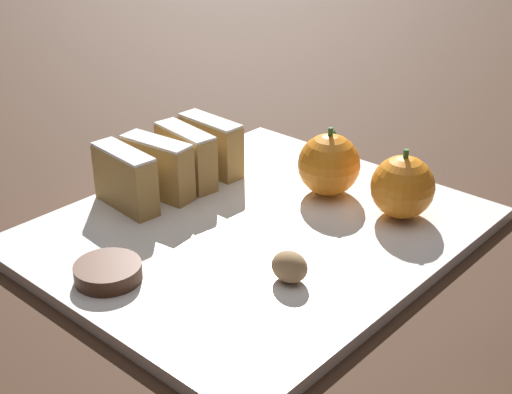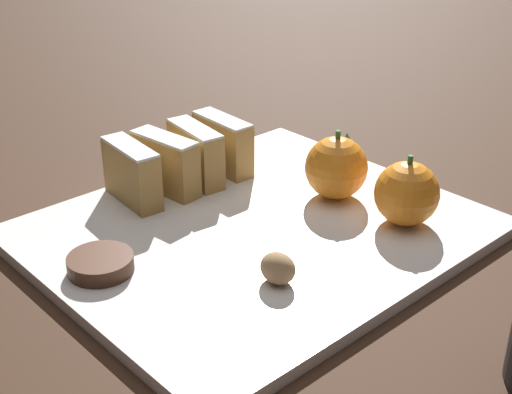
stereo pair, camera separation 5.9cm
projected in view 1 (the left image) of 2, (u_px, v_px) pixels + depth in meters
The scene contains 11 objects.
ground_plane at pixel (256, 236), 0.68m from camera, with size 6.00×6.00×0.00m, color #382316.
serving_platter at pixel (256, 231), 0.68m from camera, with size 0.34×0.39×0.01m.
stollen_slice_front at pixel (125, 179), 0.70m from camera, with size 0.08×0.03×0.06m.
stollen_slice_second at pixel (157, 168), 0.72m from camera, with size 0.08×0.03×0.06m.
stollen_slice_third at pixel (186, 156), 0.75m from camera, with size 0.08×0.04×0.06m.
stollen_slice_fourth at pixel (211, 145), 0.78m from camera, with size 0.08×0.03×0.06m.
orange_near at pixel (329, 165), 0.73m from camera, with size 0.06×0.06×0.07m.
orange_far at pixel (403, 187), 0.68m from camera, with size 0.06×0.06×0.07m.
walnut at pixel (289, 267), 0.59m from camera, with size 0.03×0.03×0.03m.
chocolate_cookie at pixel (108, 272), 0.59m from camera, with size 0.06×0.06×0.01m.
evergreen_sprig at pixel (334, 149), 0.79m from camera, with size 0.04×0.04×0.05m.
Camera 1 is at (0.40, -0.44, 0.34)m, focal length 50.00 mm.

